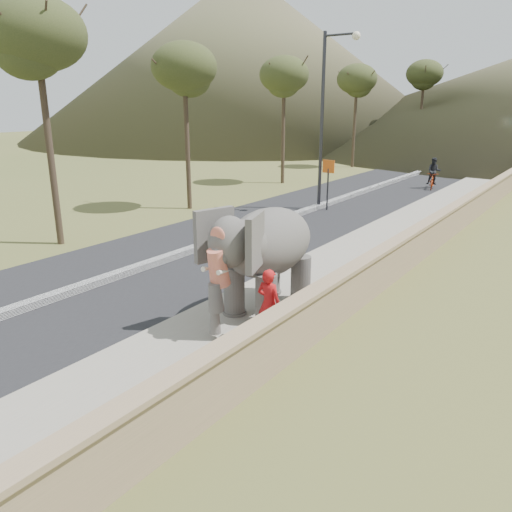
{
  "coord_description": "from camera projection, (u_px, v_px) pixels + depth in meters",
  "views": [
    {
      "loc": [
        6.36,
        -4.44,
        5.0
      ],
      "look_at": [
        0.2,
        4.25,
        1.7
      ],
      "focal_mm": 35.0,
      "sensor_mm": 36.0,
      "label": 1
    }
  ],
  "objects": [
    {
      "name": "ground",
      "position": [
        102.0,
        410.0,
        8.45
      ],
      "size": [
        160.0,
        160.0,
        0.0
      ],
      "primitive_type": "plane",
      "color": "olive",
      "rests_on": "ground"
    },
    {
      "name": "road",
      "position": [
        232.0,
        239.0,
        19.01
      ],
      "size": [
        7.0,
        120.0,
        0.03
      ],
      "primitive_type": "cube",
      "color": "black",
      "rests_on": "ground"
    },
    {
      "name": "parapet",
      "position": [
        404.0,
        255.0,
        15.17
      ],
      "size": [
        0.3,
        120.0,
        1.1
      ],
      "primitive_type": "cube",
      "color": "tan",
      "rests_on": "ground"
    },
    {
      "name": "median",
      "position": [
        232.0,
        236.0,
        18.98
      ],
      "size": [
        0.35,
        120.0,
        0.22
      ],
      "primitive_type": "cube",
      "color": "black",
      "rests_on": "ground"
    },
    {
      "name": "signboard",
      "position": [
        328.0,
        176.0,
        23.53
      ],
      "size": [
        0.6,
        0.08,
        2.4
      ],
      "color": "#2D2D33",
      "rests_on": "ground"
    },
    {
      "name": "walkway",
      "position": [
        353.0,
        260.0,
        16.23
      ],
      "size": [
        3.0,
        120.0,
        0.15
      ],
      "primitive_type": "cube",
      "color": "#9E9687",
      "rests_on": "ground"
    },
    {
      "name": "trees",
      "position": [
        478.0,
        121.0,
        29.74
      ],
      "size": [
        47.5,
        44.44,
        9.17
      ],
      "color": "#473828",
      "rests_on": "ground"
    },
    {
      "name": "lamppost",
      "position": [
        328.0,
        105.0,
        22.76
      ],
      "size": [
        1.76,
        0.36,
        8.0
      ],
      "color": "#2A2A2E",
      "rests_on": "ground"
    },
    {
      "name": "motorcyclist",
      "position": [
        433.0,
        177.0,
        29.77
      ],
      "size": [
        1.1,
        1.97,
        1.85
      ],
      "color": "maroon",
      "rests_on": "ground"
    },
    {
      "name": "hill_left",
      "position": [
        243.0,
        57.0,
        69.06
      ],
      "size": [
        60.0,
        60.0,
        22.0
      ],
      "primitive_type": "cone",
      "color": "brown",
      "rests_on": "ground"
    },
    {
      "name": "elephant_and_man",
      "position": [
        269.0,
        257.0,
        11.94
      ],
      "size": [
        2.18,
        3.64,
        2.6
      ],
      "color": "#65605B",
      "rests_on": "ground"
    }
  ]
}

